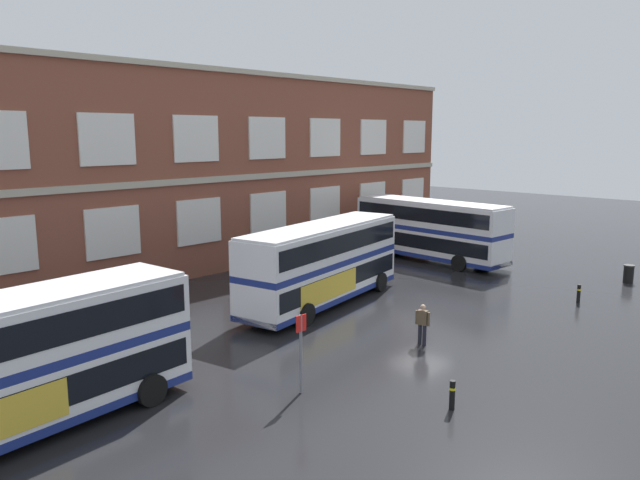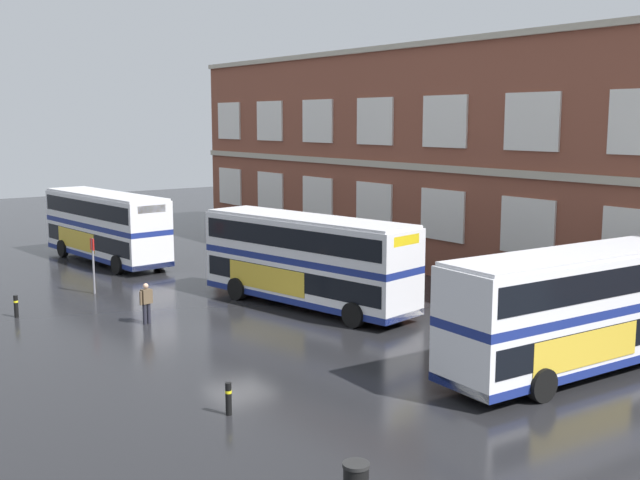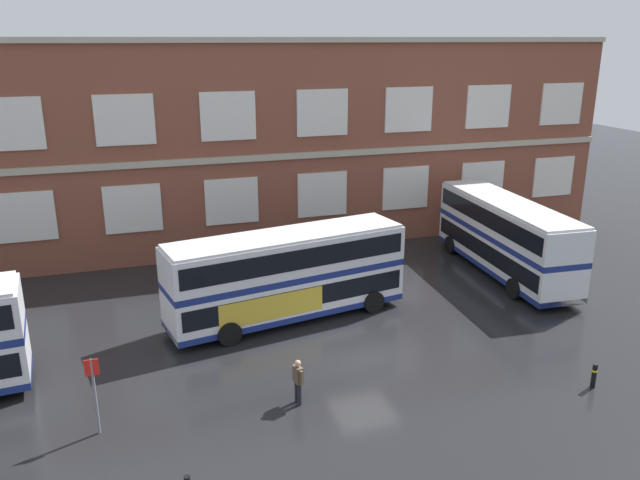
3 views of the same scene
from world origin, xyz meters
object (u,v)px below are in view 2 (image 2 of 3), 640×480
at_px(double_decker_near, 106,226).
at_px(safety_bollard_west, 229,398).
at_px(safety_bollard_east, 16,306).
at_px(double_decker_far, 582,308).
at_px(bus_stand_flag, 93,260).
at_px(waiting_passenger, 146,302).
at_px(double_decker_middle, 307,259).

xyz_separation_m(double_decker_near, safety_bollard_west, (25.24, -6.34, -1.66)).
relative_size(safety_bollard_west, safety_bollard_east, 1.00).
height_order(double_decker_near, double_decker_far, same).
xyz_separation_m(double_decker_far, bus_stand_flag, (-20.96, -8.76, -0.51)).
bearing_deg(safety_bollard_west, waiting_passenger, 167.79).
height_order(double_decker_near, safety_bollard_west, double_decker_near).
xyz_separation_m(waiting_passenger, bus_stand_flag, (-6.69, 0.30, 0.70)).
bearing_deg(double_decker_middle, double_decker_far, 9.06).
height_order(waiting_passenger, safety_bollard_west, waiting_passenger).
relative_size(double_decker_near, waiting_passenger, 6.57).
bearing_deg(double_decker_far, double_decker_near, -170.11).
height_order(bus_stand_flag, safety_bollard_west, bus_stand_flag).
distance_m(double_decker_near, safety_bollard_east, 13.14).
bearing_deg(double_decker_far, double_decker_middle, -170.94).
bearing_deg(double_decker_middle, bus_stand_flag, -140.67).
distance_m(double_decker_far, safety_bollard_east, 22.77).
bearing_deg(safety_bollard_west, double_decker_far, 72.44).
height_order(double_decker_far, safety_bollard_east, double_decker_far).
bearing_deg(safety_bollard_east, double_decker_far, 35.11).
bearing_deg(double_decker_far, bus_stand_flag, -157.32).
relative_size(double_decker_near, double_decker_far, 1.00).
bearing_deg(bus_stand_flag, double_decker_far, 22.68).
bearing_deg(double_decker_middle, safety_bollard_west, -45.55).
xyz_separation_m(bus_stand_flag, safety_bollard_east, (2.39, -4.30, -1.14)).
xyz_separation_m(double_decker_middle, waiting_passenger, (-1.52, -7.02, -1.22)).
distance_m(double_decker_middle, safety_bollard_east, 12.58).
height_order(safety_bollard_west, safety_bollard_east, same).
distance_m(double_decker_middle, safety_bollard_west, 13.18).
bearing_deg(safety_bollard_west, bus_stand_flag, 171.46).
bearing_deg(double_decker_middle, double_decker_near, -169.46).
bearing_deg(double_decker_middle, waiting_passenger, -102.24).
bearing_deg(double_decker_near, safety_bollard_east, -38.07).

